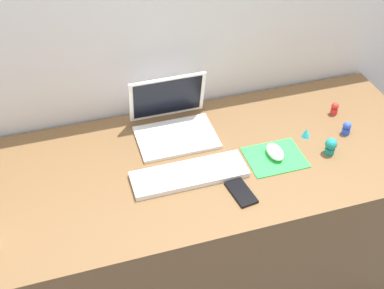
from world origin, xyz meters
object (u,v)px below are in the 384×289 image
(cell_phone, at_px, (241,192))
(toy_figurine_blue, at_px, (347,128))
(keyboard, at_px, (189,174))
(laptop, at_px, (172,119))
(toy_figurine_red, at_px, (335,108))
(toy_figurine_teal, at_px, (331,146))
(mouse, at_px, (275,152))
(toy_figurine_cyan, at_px, (306,133))

(cell_phone, bearing_deg, toy_figurine_blue, 11.96)
(keyboard, height_order, cell_phone, keyboard)
(laptop, relative_size, toy_figurine_red, 5.40)
(toy_figurine_red, relative_size, toy_figurine_teal, 0.84)
(mouse, xyz_separation_m, toy_figurine_red, (0.34, 0.17, 0.01))
(toy_figurine_cyan, relative_size, toy_figurine_teal, 0.56)
(laptop, relative_size, toy_figurine_cyan, 8.12)
(laptop, distance_m, toy_figurine_teal, 0.60)
(laptop, bearing_deg, toy_figurine_blue, -18.71)
(laptop, xyz_separation_m, cell_phone, (0.13, -0.40, -0.05))
(laptop, height_order, cell_phone, laptop)
(laptop, bearing_deg, cell_phone, -71.55)
(cell_phone, distance_m, toy_figurine_cyan, 0.41)
(mouse, distance_m, cell_phone, 0.23)
(toy_figurine_cyan, bearing_deg, toy_figurine_teal, -70.62)
(toy_figurine_teal, bearing_deg, toy_figurine_red, 57.39)
(cell_phone, height_order, toy_figurine_teal, toy_figurine_teal)
(laptop, bearing_deg, toy_figurine_red, -7.78)
(cell_phone, bearing_deg, toy_figurine_red, 22.66)
(cell_phone, height_order, toy_figurine_red, toy_figurine_red)
(mouse, height_order, toy_figurine_cyan, mouse)
(mouse, xyz_separation_m, toy_figurine_teal, (0.20, -0.04, 0.01))
(cell_phone, bearing_deg, laptop, 100.55)
(cell_phone, relative_size, toy_figurine_blue, 2.32)
(cell_phone, xyz_separation_m, toy_figurine_teal, (0.39, 0.10, 0.03))
(toy_figurine_cyan, distance_m, toy_figurine_blue, 0.16)
(keyboard, height_order, toy_figurine_cyan, toy_figurine_cyan)
(mouse, bearing_deg, toy_figurine_cyan, 23.27)
(mouse, distance_m, toy_figurine_teal, 0.21)
(keyboard, relative_size, mouse, 4.27)
(keyboard, height_order, toy_figurine_red, toy_figurine_red)
(keyboard, distance_m, toy_figurine_blue, 0.65)
(keyboard, relative_size, toy_figurine_red, 7.38)
(toy_figurine_cyan, xyz_separation_m, toy_figurine_teal, (0.04, -0.11, 0.02))
(mouse, height_order, cell_phone, mouse)
(toy_figurine_teal, bearing_deg, toy_figurine_blue, 35.84)
(toy_figurine_blue, xyz_separation_m, toy_figurine_red, (0.02, 0.13, 0.00))
(laptop, distance_m, mouse, 0.41)
(toy_figurine_teal, bearing_deg, laptop, 150.04)
(laptop, height_order, toy_figurine_teal, laptop)
(toy_figurine_cyan, height_order, toy_figurine_red, toy_figurine_red)
(keyboard, xyz_separation_m, mouse, (0.33, 0.01, 0.01))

